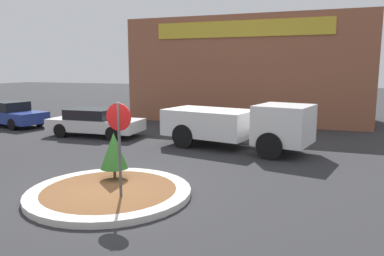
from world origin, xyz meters
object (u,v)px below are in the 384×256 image
object	(u,v)px
parked_sedan_white	(95,122)
stop_sign	(119,135)
parked_sedan_blue	(9,114)
utility_truck	(237,124)

from	to	relation	value
parked_sedan_white	stop_sign	bearing A→B (deg)	-54.38
stop_sign	parked_sedan_blue	world-z (taller)	stop_sign
stop_sign	parked_sedan_blue	size ratio (longest dim) A/B	0.50
parked_sedan_white	parked_sedan_blue	bearing A→B (deg)	168.62
parked_sedan_blue	parked_sedan_white	world-z (taller)	parked_sedan_blue
stop_sign	parked_sedan_blue	distance (m)	15.00
stop_sign	utility_truck	distance (m)	7.13
utility_truck	parked_sedan_blue	world-z (taller)	utility_truck
utility_truck	parked_sedan_blue	xyz separation A→B (m)	(-13.56, 1.50, -0.33)
stop_sign	parked_sedan_white	world-z (taller)	stop_sign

